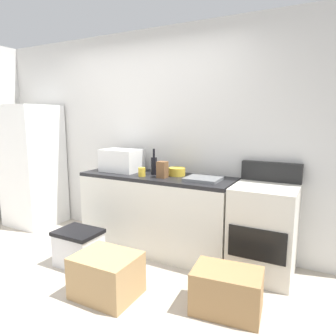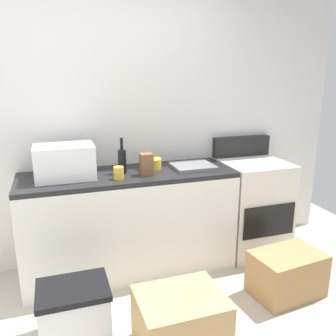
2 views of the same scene
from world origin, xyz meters
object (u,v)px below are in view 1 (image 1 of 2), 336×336
at_px(mixing_bowl, 177,172).
at_px(cardboard_box_large, 227,291).
at_px(refrigerator, 33,165).
at_px(cardboard_box_medium, 107,275).
at_px(storage_bin, 79,247).
at_px(coffee_mug, 142,172).
at_px(stove_oven, 264,229).
at_px(wine_bottle, 154,165).
at_px(knife_block, 162,170).
at_px(microwave, 122,160).

distance_m(mixing_bowl, cardboard_box_large, 1.44).
height_order(refrigerator, cardboard_box_large, refrigerator).
relative_size(cardboard_box_medium, storage_bin, 1.17).
xyz_separation_m(coffee_mug, storage_bin, (-0.43, -0.58, -0.76)).
bearing_deg(refrigerator, stove_oven, 0.97).
xyz_separation_m(cardboard_box_large, storage_bin, (-1.63, 0.03, 0.01)).
height_order(wine_bottle, knife_block, wine_bottle).
xyz_separation_m(mixing_bowl, storage_bin, (-0.76, -0.81, -0.75)).
height_order(refrigerator, coffee_mug, refrigerator).
relative_size(cardboard_box_large, cardboard_box_medium, 1.01).
bearing_deg(microwave, cardboard_box_large, -26.00).
height_order(coffee_mug, storage_bin, coffee_mug).
bearing_deg(storage_bin, microwave, 87.60).
bearing_deg(storage_bin, cardboard_box_large, -1.07).
xyz_separation_m(wine_bottle, storage_bin, (-0.49, -0.75, -0.82)).
bearing_deg(cardboard_box_large, coffee_mug, 152.88).
distance_m(coffee_mug, cardboard_box_large, 1.55).
bearing_deg(cardboard_box_large, knife_block, 145.50).
height_order(mixing_bowl, storage_bin, mixing_bowl).
bearing_deg(mixing_bowl, storage_bin, -132.91).
height_order(microwave, storage_bin, microwave).
relative_size(microwave, knife_block, 2.56).
distance_m(cardboard_box_large, storage_bin, 1.63).
relative_size(microwave, coffee_mug, 4.60).
bearing_deg(microwave, stove_oven, -0.36).
height_order(wine_bottle, cardboard_box_medium, wine_bottle).
relative_size(wine_bottle, knife_block, 1.67).
height_order(stove_oven, cardboard_box_medium, stove_oven).
height_order(knife_block, cardboard_box_medium, knife_block).
bearing_deg(stove_oven, cardboard_box_large, -99.24).
relative_size(wine_bottle, cardboard_box_large, 0.55).
height_order(knife_block, cardboard_box_large, knife_block).
height_order(microwave, knife_block, microwave).
xyz_separation_m(microwave, cardboard_box_medium, (0.60, -1.06, -0.85)).
height_order(knife_block, storage_bin, knife_block).
height_order(stove_oven, cardboard_box_large, stove_oven).
height_order(stove_oven, storage_bin, stove_oven).
bearing_deg(coffee_mug, knife_block, 10.85).
height_order(wine_bottle, mixing_bowl, wine_bottle).
relative_size(refrigerator, stove_oven, 1.57).
bearing_deg(cardboard_box_large, stove_oven, 80.76).
relative_size(microwave, wine_bottle, 1.53).
distance_m(coffee_mug, mixing_bowl, 0.40).
distance_m(refrigerator, coffee_mug, 1.95).
xyz_separation_m(stove_oven, knife_block, (-1.09, -0.11, 0.52)).
relative_size(refrigerator, coffee_mug, 17.25).
relative_size(knife_block, storage_bin, 0.39).
xyz_separation_m(microwave, mixing_bowl, (0.73, 0.06, -0.09)).
distance_m(wine_bottle, storage_bin, 1.21).
bearing_deg(refrigerator, microwave, 2.45).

